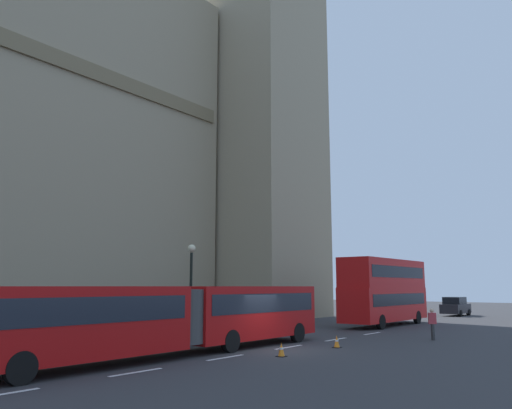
% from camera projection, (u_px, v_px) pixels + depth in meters
% --- Properties ---
extents(ground_plane, '(160.00, 160.00, 0.00)m').
position_uv_depth(ground_plane, '(274.00, 350.00, 23.51)').
color(ground_plane, '#333335').
extents(lane_centre_marking, '(25.20, 0.16, 0.01)m').
position_uv_depth(lane_centre_marking, '(260.00, 352.00, 22.68)').
color(lane_centre_marking, silver).
rests_on(lane_centre_marking, ground_plane).
extents(articulated_bus, '(18.21, 2.54, 2.90)m').
position_uv_depth(articulated_bus, '(178.00, 314.00, 21.72)').
color(articulated_bus, '#B20F0F').
rests_on(articulated_bus, ground_plane).
extents(double_decker_bus, '(10.51, 2.54, 4.90)m').
position_uv_depth(double_decker_bus, '(385.00, 289.00, 38.37)').
color(double_decker_bus, red).
rests_on(double_decker_bus, ground_plane).
extents(sedan_lead, '(4.40, 1.86, 1.85)m').
position_uv_depth(sedan_lead, '(456.00, 306.00, 50.87)').
color(sedan_lead, black).
rests_on(sedan_lead, ground_plane).
extents(traffic_cone_west, '(0.36, 0.36, 0.58)m').
position_uv_depth(traffic_cone_west, '(281.00, 350.00, 21.23)').
color(traffic_cone_west, black).
rests_on(traffic_cone_west, ground_plane).
extents(traffic_cone_middle, '(0.36, 0.36, 0.58)m').
position_uv_depth(traffic_cone_middle, '(337.00, 342.00, 24.32)').
color(traffic_cone_middle, black).
rests_on(traffic_cone_middle, ground_plane).
extents(street_lamp, '(0.44, 0.44, 5.27)m').
position_uv_depth(street_lamp, '(191.00, 284.00, 28.73)').
color(street_lamp, black).
rests_on(street_lamp, ground_plane).
extents(pedestrian_near_cones, '(0.41, 0.47, 1.69)m').
position_uv_depth(pedestrian_near_cones, '(432.00, 323.00, 27.89)').
color(pedestrian_near_cones, '#333333').
rests_on(pedestrian_near_cones, ground_plane).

